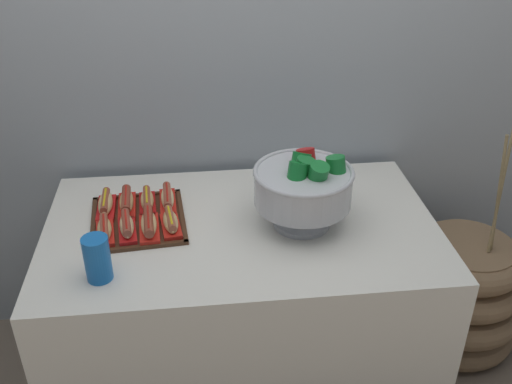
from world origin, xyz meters
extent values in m
plane|color=#7A6B5B|center=(0.00, 0.00, 0.00)|extent=(10.00, 10.00, 0.00)
cube|color=#9EA8B2|center=(0.00, 0.51, 1.30)|extent=(6.00, 0.10, 2.60)
cube|color=white|center=(0.00, 0.00, 0.40)|extent=(1.40, 0.83, 0.72)
cylinder|color=black|center=(-0.57, 0.29, 0.02)|extent=(0.05, 0.05, 0.04)
cylinder|color=black|center=(0.57, 0.29, 0.02)|extent=(0.05, 0.05, 0.04)
cylinder|color=#896B4C|center=(0.96, 0.13, 0.25)|extent=(0.37, 0.37, 0.51)
torus|color=#896B4C|center=(0.96, 0.13, 0.06)|extent=(0.53, 0.53, 0.12)
torus|color=#896B4C|center=(0.96, 0.13, 0.19)|extent=(0.54, 0.54, 0.12)
torus|color=#896B4C|center=(0.96, 0.13, 0.32)|extent=(0.50, 0.50, 0.12)
torus|color=#896B4C|center=(0.96, 0.13, 0.45)|extent=(0.47, 0.47, 0.12)
cylinder|color=#937F56|center=(1.00, 0.08, 0.77)|extent=(0.06, 0.02, 0.52)
cylinder|color=#937F56|center=(1.02, 0.10, 0.79)|extent=(0.04, 0.08, 0.55)
cube|color=#472B19|center=(-0.37, 0.06, 0.76)|extent=(0.36, 0.39, 0.01)
cube|color=#472B19|center=(-0.35, -0.11, 0.77)|extent=(0.33, 0.04, 0.01)
cube|color=#472B19|center=(-0.38, 0.23, 0.77)|extent=(0.33, 0.04, 0.01)
cube|color=#472B19|center=(-0.52, 0.05, 0.77)|extent=(0.05, 0.36, 0.01)
cube|color=#472B19|center=(-0.21, 0.07, 0.77)|extent=(0.05, 0.36, 0.01)
cube|color=red|center=(-0.47, -0.03, 0.78)|extent=(0.08, 0.16, 0.02)
ellipsoid|color=tan|center=(-0.47, -0.03, 0.80)|extent=(0.07, 0.15, 0.04)
cylinder|color=#A8563D|center=(-0.47, -0.03, 0.81)|extent=(0.05, 0.14, 0.03)
cylinder|color=red|center=(-0.47, -0.03, 0.82)|extent=(0.02, 0.11, 0.01)
cube|color=red|center=(-0.40, -0.02, 0.78)|extent=(0.08, 0.17, 0.02)
ellipsoid|color=beige|center=(-0.40, -0.02, 0.80)|extent=(0.07, 0.15, 0.04)
cylinder|color=#9E4C38|center=(-0.40, -0.02, 0.81)|extent=(0.05, 0.15, 0.03)
cylinder|color=red|center=(-0.40, -0.02, 0.83)|extent=(0.02, 0.12, 0.01)
cube|color=red|center=(-0.32, -0.02, 0.78)|extent=(0.08, 0.19, 0.02)
ellipsoid|color=#E0BC7F|center=(-0.32, -0.02, 0.80)|extent=(0.07, 0.17, 0.04)
cylinder|color=brown|center=(-0.32, -0.02, 0.81)|extent=(0.05, 0.17, 0.03)
cylinder|color=red|center=(-0.32, -0.02, 0.83)|extent=(0.02, 0.14, 0.01)
cube|color=red|center=(-0.25, -0.01, 0.78)|extent=(0.08, 0.16, 0.02)
ellipsoid|color=tan|center=(-0.25, -0.01, 0.80)|extent=(0.07, 0.15, 0.04)
cylinder|color=#A8563D|center=(-0.25, -0.01, 0.81)|extent=(0.05, 0.14, 0.03)
cylinder|color=yellow|center=(-0.25, -0.01, 0.82)|extent=(0.02, 0.12, 0.01)
cube|color=red|center=(-0.49, 0.13, 0.78)|extent=(0.07, 0.18, 0.02)
ellipsoid|color=#E0BC7F|center=(-0.49, 0.13, 0.80)|extent=(0.06, 0.16, 0.04)
cylinder|color=#9E4C38|center=(-0.49, 0.13, 0.81)|extent=(0.03, 0.15, 0.03)
cylinder|color=yellow|center=(-0.49, 0.13, 0.82)|extent=(0.01, 0.13, 0.01)
cube|color=red|center=(-0.41, 0.14, 0.78)|extent=(0.07, 0.18, 0.02)
ellipsoid|color=tan|center=(-0.41, 0.14, 0.80)|extent=(0.06, 0.17, 0.04)
cylinder|color=brown|center=(-0.41, 0.14, 0.81)|extent=(0.04, 0.16, 0.03)
cylinder|color=red|center=(-0.41, 0.14, 0.82)|extent=(0.02, 0.14, 0.01)
cube|color=#B21414|center=(-0.34, 0.15, 0.78)|extent=(0.07, 0.17, 0.02)
ellipsoid|color=tan|center=(-0.34, 0.15, 0.80)|extent=(0.06, 0.15, 0.04)
cylinder|color=#9E4C38|center=(-0.34, 0.15, 0.81)|extent=(0.04, 0.14, 0.03)
cylinder|color=yellow|center=(-0.34, 0.15, 0.82)|extent=(0.02, 0.12, 0.01)
cube|color=red|center=(-0.26, 0.15, 0.78)|extent=(0.07, 0.18, 0.02)
ellipsoid|color=beige|center=(-0.26, 0.15, 0.80)|extent=(0.06, 0.17, 0.04)
cylinder|color=#A8563D|center=(-0.26, 0.15, 0.81)|extent=(0.04, 0.16, 0.03)
cylinder|color=red|center=(-0.26, 0.15, 0.82)|extent=(0.02, 0.14, 0.01)
cylinder|color=silver|center=(0.21, -0.02, 0.77)|extent=(0.20, 0.20, 0.02)
cone|color=silver|center=(0.21, -0.02, 0.81)|extent=(0.07, 0.07, 0.07)
cylinder|color=silver|center=(0.21, -0.02, 0.91)|extent=(0.34, 0.34, 0.12)
torus|color=silver|center=(0.21, -0.02, 0.97)|extent=(0.35, 0.35, 0.02)
cylinder|color=#197A33|center=(0.33, -0.02, 0.96)|extent=(0.09, 0.10, 0.14)
cylinder|color=red|center=(0.24, 0.04, 0.96)|extent=(0.10, 0.12, 0.14)
cylinder|color=#197A33|center=(0.21, 0.02, 0.96)|extent=(0.10, 0.12, 0.15)
cylinder|color=#197A33|center=(0.21, -0.02, 0.96)|extent=(0.11, 0.09, 0.14)
cylinder|color=#197A33|center=(0.18, -0.05, 0.96)|extent=(0.10, 0.12, 0.14)
cylinder|color=#197A33|center=(0.25, -0.06, 0.96)|extent=(0.10, 0.11, 0.14)
cylinder|color=blue|center=(-0.46, -0.25, 0.81)|extent=(0.08, 0.08, 0.11)
cylinder|color=blue|center=(-0.46, -0.25, 0.83)|extent=(0.08, 0.08, 0.11)
cylinder|color=blue|center=(-0.46, -0.25, 0.85)|extent=(0.08, 0.08, 0.11)
camera|label=1|loc=(-0.14, -1.73, 1.91)|focal=40.87mm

